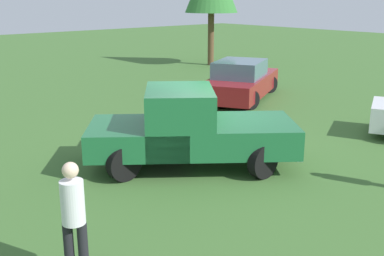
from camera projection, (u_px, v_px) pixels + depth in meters
ground_plane at (205, 154)px, 11.68m from camera, size 80.00×80.00×0.00m
pickup_truck at (187, 127)px, 10.66m from camera, size 4.84×4.39×1.80m
sedan_near at (241, 81)px, 17.72m from camera, size 5.05×3.84×1.47m
person_visitor at (73, 214)px, 6.37m from camera, size 0.45×0.45×1.69m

